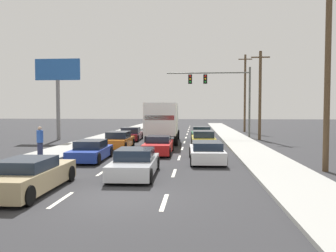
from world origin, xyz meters
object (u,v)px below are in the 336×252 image
pedestrian_near_corner (40,141)px  utility_pole_near (328,71)px  car_maroon (131,134)px  car_orange (119,140)px  car_yellow (203,139)px  box_truck (163,120)px  traffic_signal_mast (216,85)px  car_tan (30,176)px  car_blue (91,151)px  utility_pole_far (245,92)px  car_green (201,134)px  car_silver (135,164)px  utility_pole_mid (260,94)px  roadside_billboard (58,81)px  car_red (159,146)px  car_white (206,152)px

pedestrian_near_corner → utility_pole_near: bearing=-10.7°
car_maroon → pedestrian_near_corner: bearing=-103.7°
car_orange → car_yellow: 6.64m
car_orange → box_truck: box_truck is taller
traffic_signal_mast → car_tan: bearing=-108.3°
car_yellow → traffic_signal_mast: size_ratio=0.51×
car_blue → utility_pole_near: size_ratio=0.46×
car_blue → pedestrian_near_corner: bearing=173.6°
box_truck → utility_pole_far: 18.82m
car_orange → car_blue: car_orange is taller
car_green → car_yellow: (0.05, -6.23, 0.01)m
traffic_signal_mast → utility_pole_far: size_ratio=0.86×
car_orange → pedestrian_near_corner: 6.89m
utility_pole_far → car_yellow: bearing=-107.4°
utility_pole_far → box_truck: bearing=-120.4°
utility_pole_near → traffic_signal_mast: bearing=101.9°
car_silver → utility_pole_mid: size_ratio=0.52×
car_green → pedestrian_near_corner: bearing=-126.3°
traffic_signal_mast → utility_pole_far: bearing=65.4°
car_blue → pedestrian_near_corner: size_ratio=2.39×
car_silver → pedestrian_near_corner: pedestrian_near_corner is taller
box_truck → utility_pole_far: utility_pole_far is taller
roadside_billboard → utility_pole_near: bearing=-38.1°
car_red → utility_pole_near: utility_pole_near is taller
car_red → utility_pole_mid: 14.88m
car_tan → car_yellow: size_ratio=1.05×
car_tan → car_silver: size_ratio=1.04×
car_yellow → utility_pole_near: (5.61, -10.17, 4.19)m
car_orange → utility_pole_near: 15.61m
utility_pole_mid → roadside_billboard: size_ratio=1.10×
car_red → roadside_billboard: size_ratio=0.57×
car_tan → car_green: car_green is taller
car_red → utility_pole_mid: utility_pole_mid is taller
car_yellow → pedestrian_near_corner: pedestrian_near_corner is taller
car_white → pedestrian_near_corner: pedestrian_near_corner is taller
box_truck → car_yellow: (3.45, -2.88, -1.42)m
utility_pole_far → car_maroon: bearing=-133.5°
car_red → roadside_billboard: 15.44m
car_orange → car_yellow: bearing=11.1°
roadside_billboard → pedestrian_near_corner: 13.90m
car_tan → pedestrian_near_corner: (-3.39, 7.96, 0.47)m
car_silver → utility_pole_far: (9.25, 30.81, 4.70)m
box_truck → car_silver: bearing=-89.5°
car_tan → car_yellow: 16.54m
traffic_signal_mast → utility_pole_near: size_ratio=0.94×
traffic_signal_mast → car_red: bearing=-108.6°
car_green → utility_pole_mid: size_ratio=0.47×
car_silver → car_green: 18.46m
roadside_billboard → utility_pole_mid: bearing=5.1°
car_silver → utility_pole_mid: (8.99, 18.92, 3.92)m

